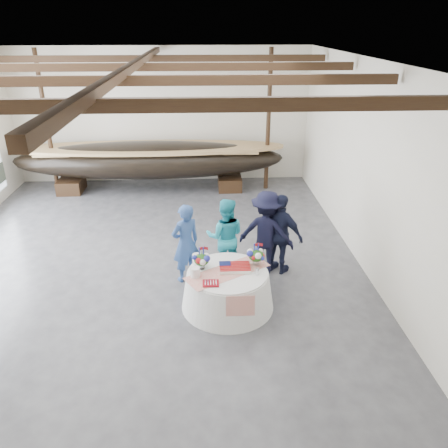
{
  "coord_description": "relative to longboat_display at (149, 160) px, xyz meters",
  "views": [
    {
      "loc": [
        1.35,
        -9.08,
        5.2
      ],
      "look_at": [
        1.8,
        -0.42,
        1.16
      ],
      "focal_mm": 35.0,
      "sensor_mm": 36.0,
      "label": 1
    }
  ],
  "objects": [
    {
      "name": "wall_right",
      "position": [
        5.39,
        -4.92,
        1.19
      ],
      "size": [
        0.02,
        12.0,
        4.5
      ],
      "primitive_type": "cube",
      "color": "silver",
      "rests_on": "ground"
    },
    {
      "name": "wall_back",
      "position": [
        0.39,
        1.08,
        1.19
      ],
      "size": [
        10.0,
        0.02,
        4.5
      ],
      "primitive_type": "cube",
      "color": "silver",
      "rests_on": "ground"
    },
    {
      "name": "guest_woman_blue",
      "position": [
        1.35,
        -5.7,
        -0.17
      ],
      "size": [
        0.78,
        0.7,
        1.78
      ],
      "primitive_type": "imported",
      "rotation": [
        0.0,
        0.0,
        3.68
      ],
      "color": "navy",
      "rests_on": "ground"
    },
    {
      "name": "longboat_display",
      "position": [
        0.0,
        0.0,
        0.0
      ],
      "size": [
        8.84,
        1.77,
        1.66
      ],
      "color": "black",
      "rests_on": "ground"
    },
    {
      "name": "floor",
      "position": [
        0.39,
        -4.92,
        -1.06
      ],
      "size": [
        10.0,
        12.0,
        0.01
      ],
      "primitive_type": "cube",
      "color": "#3D3D42",
      "rests_on": "ground"
    },
    {
      "name": "banquet_table",
      "position": [
        2.19,
        -6.74,
        -0.66
      ],
      "size": [
        1.84,
        1.84,
        0.79
      ],
      "color": "silver",
      "rests_on": "ground"
    },
    {
      "name": "tabletop_items",
      "position": [
        2.16,
        -6.6,
        -0.12
      ],
      "size": [
        1.74,
        1.34,
        0.4
      ],
      "color": "#B42412",
      "rests_on": "banquet_table"
    },
    {
      "name": "pavilion_structure",
      "position": [
        0.39,
        -4.08,
        2.94
      ],
      "size": [
        9.8,
        11.76,
        4.5
      ],
      "color": "black",
      "rests_on": "ground"
    },
    {
      "name": "guest_man_right",
      "position": [
        3.43,
        -5.46,
        -0.13
      ],
      "size": [
        1.13,
        1.05,
        1.86
      ],
      "primitive_type": "imported",
      "rotation": [
        0.0,
        0.0,
        2.44
      ],
      "color": "black",
      "rests_on": "ground"
    },
    {
      "name": "wall_front",
      "position": [
        0.39,
        -10.92,
        1.19
      ],
      "size": [
        10.0,
        0.02,
        4.5
      ],
      "primitive_type": "cube",
      "color": "silver",
      "rests_on": "ground"
    },
    {
      "name": "ceiling",
      "position": [
        0.39,
        -4.92,
        3.44
      ],
      "size": [
        10.0,
        12.0,
        0.01
      ],
      "primitive_type": "cube",
      "color": "white",
      "rests_on": "wall_back"
    },
    {
      "name": "guest_man_left",
      "position": [
        3.12,
        -5.39,
        -0.1
      ],
      "size": [
        1.41,
        1.1,
        1.92
      ],
      "primitive_type": "imported",
      "rotation": [
        0.0,
        0.0,
        2.78
      ],
      "color": "black",
      "rests_on": "ground"
    },
    {
      "name": "guest_woman_teal",
      "position": [
        2.22,
        -5.42,
        -0.17
      ],
      "size": [
        0.93,
        0.76,
        1.77
      ],
      "primitive_type": "imported",
      "rotation": [
        0.0,
        0.0,
        3.03
      ],
      "color": "#23A1B5",
      "rests_on": "ground"
    }
  ]
}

